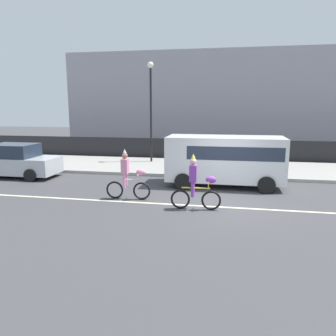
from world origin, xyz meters
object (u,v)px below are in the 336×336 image
parade_cyclist_pink (128,177)px  street_lamp_post (151,97)px  parked_car_silver (16,161)px  parade_cyclist_purple (196,185)px  parked_van_white (227,157)px

parade_cyclist_pink → street_lamp_post: street_lamp_post is taller
parade_cyclist_pink → parked_car_silver: bearing=157.1°
parade_cyclist_purple → parked_van_white: 3.76m
parade_cyclist_pink → street_lamp_post: bearing=97.1°
parade_cyclist_pink → parade_cyclist_purple: same height
parade_cyclist_pink → parked_van_white: 4.58m
parked_car_silver → street_lamp_post: 8.18m
parade_cyclist_pink → parked_van_white: bearing=38.1°
parade_cyclist_pink → street_lamp_post: size_ratio=0.33×
street_lamp_post → parade_cyclist_purple: bearing=-67.1°
parade_cyclist_pink → parade_cyclist_purple: bearing=-16.8°
parade_cyclist_purple → parked_van_white: size_ratio=0.38×
parade_cyclist_pink → parked_van_white: parked_van_white is taller
parade_cyclist_purple → street_lamp_post: bearing=112.9°
parade_cyclist_purple → street_lamp_post: (-3.60, 8.51, 3.15)m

